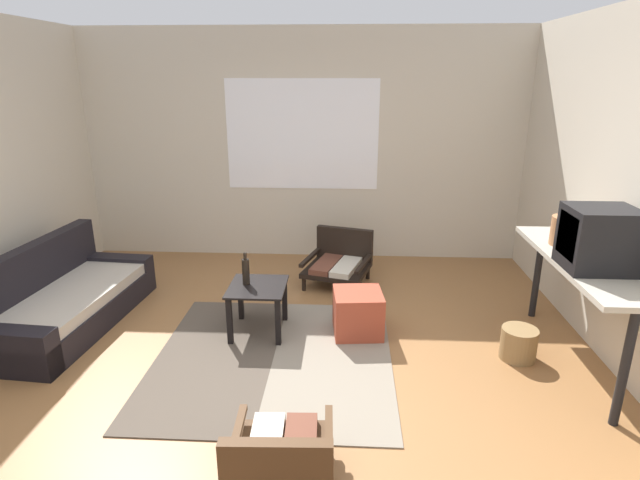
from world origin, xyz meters
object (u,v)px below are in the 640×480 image
(ottoman_orange, at_px, (358,313))
(crt_television, at_px, (599,239))
(coffee_table, at_px, (258,296))
(wicker_basket, at_px, (519,344))
(clay_vase, at_px, (567,230))
(armchair_striped_foreground, at_px, (281,460))
(couch, at_px, (63,301))
(console_shelf, at_px, (580,270))
(armchair_by_window, at_px, (339,260))
(glass_bottle, at_px, (246,271))

(ottoman_orange, height_order, crt_television, crt_television)
(coffee_table, distance_m, ottoman_orange, 0.88)
(wicker_basket, bearing_deg, clay_vase, 40.35)
(coffee_table, xyz_separation_m, armchair_striped_foreground, (0.44, -1.83, -0.10))
(coffee_table, distance_m, armchair_striped_foreground, 1.89)
(ottoman_orange, distance_m, wicker_basket, 1.32)
(couch, relative_size, console_shelf, 1.09)
(coffee_table, height_order, armchair_striped_foreground, armchair_striped_foreground)
(couch, distance_m, armchair_by_window, 2.72)
(coffee_table, height_order, glass_bottle, glass_bottle)
(console_shelf, height_order, crt_television, crt_television)
(coffee_table, height_order, wicker_basket, coffee_table)
(coffee_table, distance_m, clay_vase, 2.60)
(armchair_striped_foreground, height_order, console_shelf, console_shelf)
(armchair_by_window, distance_m, armchair_striped_foreground, 3.03)
(armchair_by_window, relative_size, ottoman_orange, 1.91)
(coffee_table, height_order, clay_vase, clay_vase)
(armchair_striped_foreground, xyz_separation_m, crt_television, (2.08, 1.30, 0.84))
(couch, xyz_separation_m, crt_television, (4.30, -0.58, 0.86))
(ottoman_orange, height_order, wicker_basket, ottoman_orange)
(couch, distance_m, console_shelf, 4.36)
(ottoman_orange, xyz_separation_m, crt_television, (1.65, -0.55, 0.89))
(couch, xyz_separation_m, clay_vase, (4.31, -0.05, 0.76))
(coffee_table, relative_size, console_shelf, 0.32)
(console_shelf, bearing_deg, ottoman_orange, 168.14)
(armchair_striped_foreground, bearing_deg, console_shelf, 35.77)
(console_shelf, distance_m, clay_vase, 0.39)
(ottoman_orange, relative_size, wicker_basket, 1.46)
(console_shelf, bearing_deg, couch, 175.04)
(armchair_by_window, distance_m, ottoman_orange, 1.18)
(console_shelf, height_order, clay_vase, clay_vase)
(armchair_striped_foreground, height_order, wicker_basket, armchair_striped_foreground)
(clay_vase, height_order, wicker_basket, clay_vase)
(armchair_by_window, distance_m, console_shelf, 2.44)
(glass_bottle, bearing_deg, coffee_table, -17.34)
(crt_television, bearing_deg, console_shelf, 89.11)
(console_shelf, distance_m, crt_television, 0.37)
(armchair_striped_foreground, relative_size, clay_vase, 1.98)
(glass_bottle, bearing_deg, wicker_basket, -8.88)
(couch, xyz_separation_m, armchair_by_window, (2.47, 1.14, 0.02))
(couch, bearing_deg, ottoman_orange, -0.57)
(ottoman_orange, bearing_deg, wicker_basket, -14.90)
(couch, height_order, wicker_basket, couch)
(clay_vase, height_order, glass_bottle, clay_vase)
(couch, xyz_separation_m, console_shelf, (4.31, -0.37, 0.55))
(clay_vase, bearing_deg, armchair_striped_foreground, -138.75)
(crt_television, xyz_separation_m, glass_bottle, (-2.62, 0.56, -0.52))
(console_shelf, bearing_deg, coffee_table, 172.62)
(clay_vase, xyz_separation_m, wicker_basket, (-0.38, -0.32, -0.86))
(armchair_striped_foreground, distance_m, glass_bottle, 1.97)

